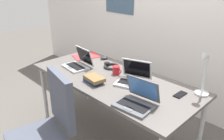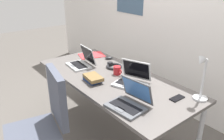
% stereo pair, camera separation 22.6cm
% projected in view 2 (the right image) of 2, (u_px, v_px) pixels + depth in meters
% --- Properties ---
extents(ground_plane, '(12.00, 12.00, 0.00)m').
position_uv_depth(ground_plane, '(112.00, 136.00, 2.58)').
color(ground_plane, '#56514C').
extents(wall_back, '(6.00, 0.13, 2.60)m').
position_uv_depth(wall_back, '(184.00, 11.00, 2.70)').
color(wall_back, silver).
rests_on(wall_back, ground_plane).
extents(desk, '(1.80, 0.80, 0.74)m').
position_uv_depth(desk, '(112.00, 82.00, 2.32)').
color(desk, '#595451').
rests_on(desk, ground_plane).
extents(desk_lamp, '(0.12, 0.18, 0.40)m').
position_uv_depth(desk_lamp, '(201.00, 79.00, 1.80)').
color(desk_lamp, silver).
rests_on(desk_lamp, desk).
extents(laptop_near_lamp, '(0.37, 0.35, 0.22)m').
position_uv_depth(laptop_near_lamp, '(132.00, 80.00, 2.13)').
color(laptop_near_lamp, '#B7BABC').
rests_on(laptop_near_lamp, desk).
extents(laptop_far_corner, '(0.31, 0.28, 0.21)m').
position_uv_depth(laptop_far_corner, '(82.00, 62.00, 2.57)').
color(laptop_far_corner, '#B7BABC').
rests_on(laptop_far_corner, desk).
extents(laptop_back_left, '(0.32, 0.29, 0.21)m').
position_uv_depth(laptop_back_left, '(129.00, 102.00, 1.77)').
color(laptop_back_left, '#515459').
rests_on(laptop_back_left, desk).
extents(computer_mouse, '(0.10, 0.11, 0.03)m').
position_uv_depth(computer_mouse, '(109.00, 58.00, 2.78)').
color(computer_mouse, black).
rests_on(computer_mouse, desk).
extents(cell_phone, '(0.07, 0.14, 0.01)m').
position_uv_depth(cell_phone, '(177.00, 98.00, 1.89)').
color(cell_phone, black).
rests_on(cell_phone, desk).
extents(headphones, '(0.21, 0.18, 0.04)m').
position_uv_depth(headphones, '(114.00, 66.00, 2.53)').
color(headphones, black).
rests_on(headphones, desk).
extents(book_stack, '(0.22, 0.16, 0.06)m').
position_uv_depth(book_stack, '(93.00, 78.00, 2.19)').
color(book_stack, navy).
rests_on(book_stack, desk).
extents(paper_folder_mid_desk, '(0.31, 0.36, 0.01)m').
position_uv_depth(paper_folder_mid_desk, '(92.00, 55.00, 2.91)').
color(paper_folder_mid_desk, red).
rests_on(paper_folder_mid_desk, desk).
extents(coffee_mug, '(0.11, 0.08, 0.09)m').
position_uv_depth(coffee_mug, '(117.00, 70.00, 2.34)').
color(coffee_mug, '#B21E23').
rests_on(coffee_mug, desk).
extents(office_chair, '(0.52, 0.58, 0.97)m').
position_uv_depth(office_chair, '(42.00, 134.00, 2.00)').
color(office_chair, black).
rests_on(office_chair, ground_plane).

